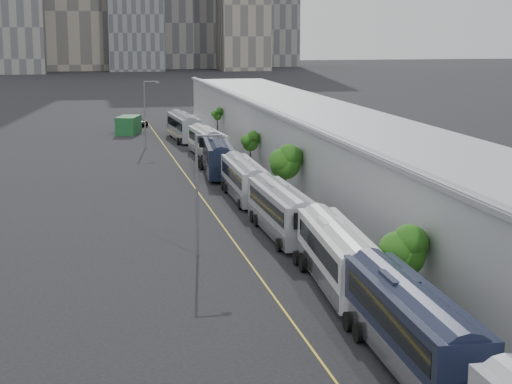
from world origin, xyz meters
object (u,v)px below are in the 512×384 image
object	(u,v)px
bus_7	(183,129)
street_lamp_near	(200,186)
shipping_container	(129,125)
bus_3	(282,215)
bus_2	(337,260)
bus_5	(218,160)
street_lamp_far	(146,109)
bus_4	(244,183)
bus_1	(410,332)
bus_6	(207,145)
suv	(136,122)

from	to	relation	value
bus_7	street_lamp_near	world-z (taller)	street_lamp_near
street_lamp_near	shipping_container	distance (m)	71.08
bus_3	bus_2	bearing A→B (deg)	-89.03
bus_5	street_lamp_far	size ratio (longest dim) A/B	1.49
bus_5	bus_4	bearing A→B (deg)	-83.48
bus_1	bus_7	xyz separation A→B (m)	(-0.67, 83.65, -0.08)
bus_6	street_lamp_far	size ratio (longest dim) A/B	1.39
bus_5	bus_3	bearing A→B (deg)	-83.82
bus_4	bus_6	xyz separation A→B (m)	(0.44, 26.56, -0.03)
bus_3	shipping_container	xyz separation A→B (m)	(-7.86, 66.47, -0.27)
street_lamp_far	bus_3	bearing A→B (deg)	-82.88
bus_1	bus_3	xyz separation A→B (m)	(0.04, 26.20, -0.08)
bus_7	street_lamp_far	bearing A→B (deg)	-133.29
bus_2	bus_5	world-z (taller)	bus_2
bus_7	suv	world-z (taller)	bus_7
bus_4	shipping_container	world-z (taller)	bus_4
bus_5	suv	bearing A→B (deg)	101.92
bus_4	bus_5	distance (m)	13.94
street_lamp_near	bus_7	bearing A→B (deg)	84.33
suv	street_lamp_near	bearing A→B (deg)	-113.46
bus_7	suv	xyz separation A→B (m)	(-5.36, 19.16, -0.89)
bus_2	bus_7	xyz separation A→B (m)	(-1.07, 70.75, -0.01)
street_lamp_near	suv	size ratio (longest dim) A/B	1.66
bus_3	street_lamp_far	world-z (taller)	street_lamp_far
bus_5	shipping_container	size ratio (longest dim) A/B	2.38
bus_6	bus_5	bearing A→B (deg)	-97.34
bus_1	street_lamp_near	world-z (taller)	street_lamp_near
bus_3	bus_5	world-z (taller)	bus_5
bus_4	street_lamp_near	distance (m)	20.40
bus_1	street_lamp_far	xyz separation A→B (m)	(-6.30, 76.90, 3.41)
bus_2	shipping_container	bearing A→B (deg)	100.07
street_lamp_near	street_lamp_far	bearing A→B (deg)	89.46
bus_1	suv	world-z (taller)	bus_1
suv	bus_1	bearing A→B (deg)	-109.54
street_lamp_near	shipping_container	bearing A→B (deg)	90.81
bus_3	bus_7	world-z (taller)	bus_7
bus_2	street_lamp_near	bearing A→B (deg)	133.59
bus_7	suv	distance (m)	19.92
suv	bus_3	bearing A→B (deg)	-108.37
bus_4	bus_5	xyz separation A→B (m)	(-0.30, 13.93, 0.07)
street_lamp_far	shipping_container	bearing A→B (deg)	95.53
bus_3	street_lamp_far	xyz separation A→B (m)	(-6.34, 50.70, 3.49)
bus_4	street_lamp_far	size ratio (longest dim) A/B	1.41
bus_1	bus_5	distance (m)	54.58
bus_1	shipping_container	size ratio (longest dim) A/B	2.47
bus_3	bus_4	distance (m)	14.45
bus_5	bus_7	xyz separation A→B (m)	(-0.26, 29.06, 0.00)
bus_5	bus_7	distance (m)	29.07
bus_1	bus_2	size ratio (longest dim) A/B	1.03
bus_1	street_lamp_far	size ratio (longest dim) A/B	1.55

